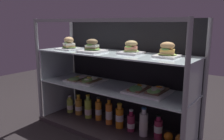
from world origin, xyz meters
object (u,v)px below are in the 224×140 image
at_px(juice_bottle_front_middle, 88,109).
at_px(juice_bottle_front_left_end, 131,123).
at_px(plated_roll_sandwich_near_left_corner, 92,48).
at_px(juice_bottle_front_right_end, 144,124).
at_px(juice_bottle_back_center, 70,106).
at_px(orange_fruit_beside_bottles, 180,139).
at_px(plated_roll_sandwich_right_of_center, 69,45).
at_px(open_sandwich_tray_far_left, 85,79).
at_px(juice_bottle_tucked_behind, 158,128).
at_px(juice_bottle_back_right, 109,114).
at_px(open_sandwich_tray_mid_left, 148,90).
at_px(plated_roll_sandwich_center, 131,49).
at_px(juice_bottle_front_second, 120,117).
at_px(orange_fruit_near_left_post, 168,136).
at_px(plated_roll_sandwich_mid_left, 167,51).
at_px(juice_bottle_near_post, 98,110).
at_px(juice_bottle_front_fourth, 79,107).

height_order(juice_bottle_front_middle, juice_bottle_front_left_end, juice_bottle_front_middle).
xyz_separation_m(plated_roll_sandwich_near_left_corner, juice_bottle_front_middle, (-0.14, 0.09, -0.63)).
height_order(juice_bottle_front_middle, juice_bottle_front_right_end, juice_bottle_front_right_end).
relative_size(juice_bottle_back_center, orange_fruit_beside_bottles, 2.30).
bearing_deg(juice_bottle_back_center, plated_roll_sandwich_right_of_center, -36.48).
relative_size(open_sandwich_tray_far_left, juice_bottle_tucked_behind, 1.65).
relative_size(juice_bottle_back_right, orange_fruit_beside_bottles, 3.16).
bearing_deg(open_sandwich_tray_mid_left, plated_roll_sandwich_right_of_center, -175.61).
distance_m(plated_roll_sandwich_near_left_corner, open_sandwich_tray_mid_left, 0.61).
distance_m(plated_roll_sandwich_center, juice_bottle_tucked_behind, 0.69).
bearing_deg(juice_bottle_tucked_behind, orange_fruit_beside_bottles, 5.56).
xyz_separation_m(juice_bottle_back_center, juice_bottle_front_second, (0.64, 0.00, 0.03)).
distance_m(juice_bottle_back_right, juice_bottle_front_right_end, 0.37).
height_order(plated_roll_sandwich_right_of_center, juice_bottle_back_right, plated_roll_sandwich_right_of_center).
bearing_deg(juice_bottle_back_right, juice_bottle_front_middle, -178.04).
bearing_deg(juice_bottle_front_right_end, orange_fruit_near_left_post, 10.41).
xyz_separation_m(plated_roll_sandwich_mid_left, juice_bottle_back_right, (-0.55, 0.00, -0.63)).
height_order(plated_roll_sandwich_near_left_corner, open_sandwich_tray_far_left, plated_roll_sandwich_near_left_corner).
xyz_separation_m(juice_bottle_back_right, orange_fruit_near_left_post, (0.58, 0.03, -0.06)).
relative_size(plated_roll_sandwich_center, open_sandwich_tray_mid_left, 0.52).
relative_size(juice_bottle_back_center, juice_bottle_near_post, 0.80).
relative_size(plated_roll_sandwich_mid_left, juice_bottle_tucked_behind, 0.85).
xyz_separation_m(juice_bottle_back_center, orange_fruit_beside_bottles, (1.19, 0.05, -0.03)).
height_order(juice_bottle_front_right_end, orange_fruit_beside_bottles, juice_bottle_front_right_end).
distance_m(juice_bottle_front_right_end, juice_bottle_tucked_behind, 0.13).
relative_size(plated_roll_sandwich_center, plated_roll_sandwich_mid_left, 1.02).
height_order(juice_bottle_back_right, juice_bottle_front_right_end, juice_bottle_back_right).
bearing_deg(orange_fruit_near_left_post, plated_roll_sandwich_right_of_center, -174.14).
bearing_deg(juice_bottle_front_right_end, plated_roll_sandwich_center, 174.32).
xyz_separation_m(open_sandwich_tray_far_left, juice_bottle_front_second, (0.39, 0.03, -0.30)).
distance_m(juice_bottle_front_second, orange_fruit_near_left_post, 0.46).
xyz_separation_m(plated_roll_sandwich_right_of_center, orange_fruit_near_left_post, (1.00, 0.10, -0.69)).
height_order(open_sandwich_tray_mid_left, juice_bottle_near_post, open_sandwich_tray_mid_left).
height_order(plated_roll_sandwich_right_of_center, plated_roll_sandwich_mid_left, plated_roll_sandwich_right_of_center).
height_order(plated_roll_sandwich_near_left_corner, orange_fruit_near_left_post, plated_roll_sandwich_near_left_corner).
height_order(plated_roll_sandwich_center, juice_bottle_front_right_end, plated_roll_sandwich_center).
height_order(juice_bottle_front_fourth, orange_fruit_near_left_post, juice_bottle_front_fourth).
bearing_deg(orange_fruit_beside_bottles, orange_fruit_near_left_post, -175.95).
distance_m(juice_bottle_back_center, juice_bottle_front_second, 0.64).
bearing_deg(plated_roll_sandwich_near_left_corner, plated_roll_sandwich_right_of_center, 176.17).
xyz_separation_m(plated_roll_sandwich_right_of_center, juice_bottle_tucked_behind, (0.92, 0.09, -0.64)).
relative_size(plated_roll_sandwich_mid_left, juice_bottle_front_middle, 0.73).
relative_size(open_sandwich_tray_mid_left, juice_bottle_front_left_end, 1.73).
height_order(open_sandwich_tray_far_left, orange_fruit_near_left_post, open_sandwich_tray_far_left).
distance_m(juice_bottle_near_post, orange_fruit_beside_bottles, 0.82).
relative_size(plated_roll_sandwich_right_of_center, juice_bottle_back_center, 1.07).
bearing_deg(juice_bottle_back_center, plated_roll_sandwich_center, 1.13).
bearing_deg(juice_bottle_near_post, juice_bottle_front_right_end, -2.66).
distance_m(open_sandwich_tray_mid_left, juice_bottle_back_center, 0.97).
height_order(juice_bottle_front_middle, orange_fruit_near_left_post, juice_bottle_front_middle).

